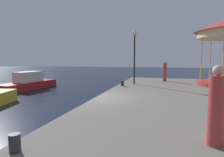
{
  "coord_description": "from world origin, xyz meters",
  "views": [
    {
      "loc": [
        3.44,
        -9.1,
        2.79
      ],
      "look_at": [
        -0.5,
        4.84,
        1.29
      ],
      "focal_mm": 29.08,
      "sensor_mm": 36.0,
      "label": 1
    }
  ],
  "objects_px": {
    "bollard_south": "(122,83)",
    "person_by_the_water": "(224,109)",
    "person_mid_promenade": "(165,72)",
    "motorboat_red": "(29,83)",
    "person_near_carousel": "(216,108)",
    "lamp_post_mid_promenade": "(135,48)",
    "bollard_north": "(15,143)"
  },
  "relations": [
    {
      "from": "bollard_south",
      "to": "person_by_the_water",
      "type": "xyz_separation_m",
      "value": [
        4.4,
        -8.68,
        0.63
      ]
    },
    {
      "from": "bollard_south",
      "to": "person_mid_promenade",
      "type": "bearing_deg",
      "value": 51.98
    },
    {
      "from": "bollard_south",
      "to": "person_mid_promenade",
      "type": "relative_size",
      "value": 0.21
    },
    {
      "from": "motorboat_red",
      "to": "person_by_the_water",
      "type": "xyz_separation_m",
      "value": [
        13.76,
        -9.56,
        1.02
      ]
    },
    {
      "from": "person_near_carousel",
      "to": "person_by_the_water",
      "type": "xyz_separation_m",
      "value": [
        0.23,
        0.21,
        -0.05
      ]
    },
    {
      "from": "motorboat_red",
      "to": "person_by_the_water",
      "type": "distance_m",
      "value": 16.79
    },
    {
      "from": "lamp_post_mid_promenade",
      "to": "bollard_south",
      "type": "height_order",
      "value": "lamp_post_mid_promenade"
    },
    {
      "from": "lamp_post_mid_promenade",
      "to": "person_near_carousel",
      "type": "bearing_deg",
      "value": -71.25
    },
    {
      "from": "bollard_south",
      "to": "person_by_the_water",
      "type": "bearing_deg",
      "value": -63.14
    },
    {
      "from": "bollard_south",
      "to": "lamp_post_mid_promenade",
      "type": "bearing_deg",
      "value": 62.74
    },
    {
      "from": "lamp_post_mid_promenade",
      "to": "person_mid_promenade",
      "type": "bearing_deg",
      "value": 47.5
    },
    {
      "from": "motorboat_red",
      "to": "lamp_post_mid_promenade",
      "type": "bearing_deg",
      "value": 2.63
    },
    {
      "from": "bollard_south",
      "to": "person_mid_promenade",
      "type": "xyz_separation_m",
      "value": [
        3.13,
        4.0,
        0.7
      ]
    },
    {
      "from": "lamp_post_mid_promenade",
      "to": "person_near_carousel",
      "type": "height_order",
      "value": "lamp_post_mid_promenade"
    },
    {
      "from": "bollard_north",
      "to": "motorboat_red",
      "type": "bearing_deg",
      "value": 129.48
    },
    {
      "from": "motorboat_red",
      "to": "bollard_south",
      "type": "relative_size",
      "value": 14.88
    },
    {
      "from": "person_near_carousel",
      "to": "bollard_north",
      "type": "bearing_deg",
      "value": -160.21
    },
    {
      "from": "person_near_carousel",
      "to": "person_mid_promenade",
      "type": "xyz_separation_m",
      "value": [
        -1.04,
        12.89,
        0.02
      ]
    },
    {
      "from": "person_near_carousel",
      "to": "person_by_the_water",
      "type": "height_order",
      "value": "person_near_carousel"
    },
    {
      "from": "person_mid_promenade",
      "to": "person_near_carousel",
      "type": "bearing_deg",
      "value": -85.4
    },
    {
      "from": "motorboat_red",
      "to": "bollard_south",
      "type": "xyz_separation_m",
      "value": [
        9.36,
        -0.88,
        0.39
      ]
    },
    {
      "from": "bollard_south",
      "to": "person_near_carousel",
      "type": "bearing_deg",
      "value": -64.9
    },
    {
      "from": "person_mid_promenade",
      "to": "bollard_south",
      "type": "bearing_deg",
      "value": -128.02
    },
    {
      "from": "person_near_carousel",
      "to": "person_mid_promenade",
      "type": "distance_m",
      "value": 12.93
    },
    {
      "from": "lamp_post_mid_promenade",
      "to": "person_by_the_water",
      "type": "distance_m",
      "value": 10.9
    },
    {
      "from": "lamp_post_mid_promenade",
      "to": "bollard_north",
      "type": "relative_size",
      "value": 10.84
    },
    {
      "from": "bollard_south",
      "to": "person_by_the_water",
      "type": "distance_m",
      "value": 9.75
    },
    {
      "from": "person_mid_promenade",
      "to": "person_by_the_water",
      "type": "bearing_deg",
      "value": -84.29
    },
    {
      "from": "bollard_north",
      "to": "person_mid_promenade",
      "type": "height_order",
      "value": "person_mid_promenade"
    },
    {
      "from": "person_near_carousel",
      "to": "person_by_the_water",
      "type": "distance_m",
      "value": 0.32
    },
    {
      "from": "motorboat_red",
      "to": "bollard_south",
      "type": "height_order",
      "value": "motorboat_red"
    },
    {
      "from": "motorboat_red",
      "to": "bollard_north",
      "type": "relative_size",
      "value": 14.88
    }
  ]
}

